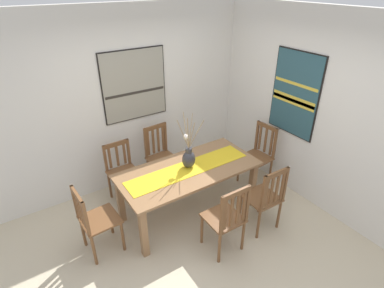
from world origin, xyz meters
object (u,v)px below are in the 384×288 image
object	(u,v)px
painting_on_back_wall	(134,85)
chair_4	(259,155)
chair_1	(94,219)
chair_2	(265,197)
painting_on_side_wall	(295,94)
dining_table	(189,175)
chair_5	(122,171)
centerpiece_vase	(189,157)
chair_3	(227,218)
chair_0	(161,155)

from	to	relation	value
painting_on_back_wall	chair_4	bearing A→B (deg)	-38.09
chair_1	chair_4	bearing A→B (deg)	0.18
painting_on_back_wall	chair_2	bearing A→B (deg)	-67.90
painting_on_side_wall	chair_1	bearing A→B (deg)	175.13
dining_table	chair_2	size ratio (longest dim) A/B	1.93
chair_5	centerpiece_vase	bearing A→B (deg)	-49.69
dining_table	chair_5	xyz separation A→B (m)	(-0.64, 0.80, -0.16)
dining_table	chair_3	bearing A→B (deg)	-90.23
painting_on_side_wall	dining_table	bearing A→B (deg)	171.88
chair_4	painting_on_side_wall	xyz separation A→B (m)	(0.31, -0.26, 1.02)
chair_1	chair_4	distance (m)	2.64
chair_0	chair_4	world-z (taller)	chair_4
painting_on_side_wall	painting_on_back_wall	bearing A→B (deg)	141.56
chair_2	painting_on_back_wall	world-z (taller)	painting_on_back_wall
chair_0	chair_2	bearing A→B (deg)	-69.26
chair_3	dining_table	bearing A→B (deg)	89.77
chair_2	chair_4	bearing A→B (deg)	50.02
chair_1	chair_2	distance (m)	2.11
dining_table	chair_5	distance (m)	1.04
dining_table	chair_3	size ratio (longest dim) A/B	1.91
chair_1	chair_3	xyz separation A→B (m)	(1.30, -0.84, 0.01)
chair_0	chair_4	xyz separation A→B (m)	(1.31, -0.83, -0.01)
painting_on_side_wall	chair_0	bearing A→B (deg)	146.19
chair_3	chair_4	distance (m)	1.59
chair_1	painting_on_back_wall	bearing A→B (deg)	46.05
dining_table	chair_3	world-z (taller)	chair_3
dining_table	chair_0	size ratio (longest dim) A/B	1.91
chair_2	chair_0	bearing A→B (deg)	110.74
chair_2	chair_5	distance (m)	2.05
chair_0	chair_3	size ratio (longest dim) A/B	1.00
chair_3	painting_on_back_wall	bearing A→B (deg)	94.47
centerpiece_vase	chair_0	xyz separation A→B (m)	(0.00, 0.82, -0.39)
chair_3	painting_on_back_wall	world-z (taller)	painting_on_back_wall
chair_4	painting_on_side_wall	distance (m)	1.10
chair_0	chair_5	xyz separation A→B (m)	(-0.66, -0.05, -0.03)
chair_0	chair_5	distance (m)	0.66
chair_1	chair_3	size ratio (longest dim) A/B	0.95
chair_5	painting_on_side_wall	world-z (taller)	painting_on_side_wall
painting_on_side_wall	chair_5	bearing A→B (deg)	155.52
centerpiece_vase	chair_1	size ratio (longest dim) A/B	0.83
dining_table	painting_on_back_wall	size ratio (longest dim) A/B	1.82
chair_1	painting_on_back_wall	distance (m)	1.97
chair_3	painting_on_side_wall	bearing A→B (deg)	19.65
chair_1	painting_on_back_wall	xyz separation A→B (m)	(1.14, 1.18, 1.09)
dining_table	chair_2	xyz separation A→B (m)	(0.65, -0.80, -0.13)
chair_0	painting_on_side_wall	size ratio (longest dim) A/B	0.82
chair_2	chair_3	world-z (taller)	chair_3
chair_1	chair_2	size ratio (longest dim) A/B	0.96
chair_2	chair_4	distance (m)	1.07
chair_0	painting_on_back_wall	distance (m)	1.15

